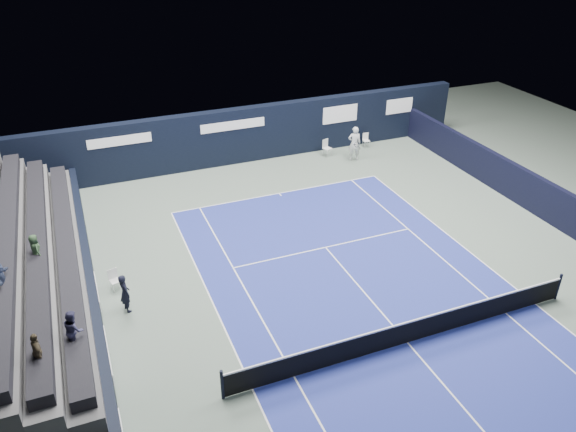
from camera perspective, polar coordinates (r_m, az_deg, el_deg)
name	(u,v)px	position (r m, az deg, el deg)	size (l,w,h in m)	color
ground	(377,308)	(20.91, 9.07, -9.20)	(48.00, 48.00, 0.00)	#596A5F
court_surface	(408,343)	(19.65, 12.05, -12.48)	(10.97, 23.77, 0.01)	navy
enclosure_wall_right	(530,191)	(29.01, 23.35, 2.34)	(0.30, 22.00, 1.80)	black
folding_chair_back_a	(326,146)	(32.69, 3.92, 7.07)	(0.54, 0.53, 0.98)	silver
folding_chair_back_b	(366,139)	(34.24, 7.92, 7.76)	(0.39, 0.38, 0.83)	silver
line_judge_chair	(114,278)	(22.29, -17.25, -6.04)	(0.46, 0.45, 0.85)	silver
line_judge	(125,293)	(20.92, -16.24, -7.52)	(0.55, 0.36, 1.52)	black
court_markings	(408,343)	(19.65, 12.05, -12.47)	(11.03, 23.83, 0.00)	white
tennis_net	(409,331)	(19.32, 12.20, -11.36)	(12.90, 0.10, 1.10)	black
back_sponsor_wall	(249,134)	(31.76, -3.97, 8.31)	(26.00, 0.63, 3.10)	black
side_barrier_left	(93,292)	(21.57, -19.22, -7.35)	(0.33, 22.00, 1.20)	black
tennis_player	(354,143)	(32.10, 6.76, 7.34)	(0.84, 0.96, 1.98)	silver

